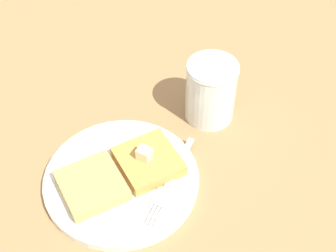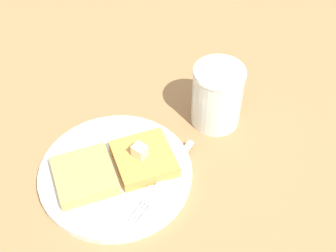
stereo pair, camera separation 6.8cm
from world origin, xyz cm
name	(u,v)px [view 1 (the left image)]	position (x,y,z in cm)	size (l,w,h in cm)	color
table_surface	(108,130)	(0.00, 0.00, 1.46)	(118.31, 118.31, 2.91)	#9E7348
plate	(122,179)	(4.28, 10.99, 3.60)	(21.97, 21.97, 1.22)	silver
toast_slice_left	(149,161)	(-0.03, 11.61, 5.05)	(8.13, 8.36, 1.84)	#C19043
toast_slice_middle	(92,185)	(8.59, 10.37, 5.05)	(8.13, 8.36, 1.84)	tan
butter_pat_primary	(144,154)	(0.50, 11.47, 6.92)	(1.89, 1.70, 1.89)	beige
fork	(168,185)	(-0.17, 16.17, 4.31)	(14.52, 9.34, 0.36)	silver
syrup_jar	(210,94)	(-14.35, 8.19, 7.47)	(7.95, 7.95, 10.20)	#3C1906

